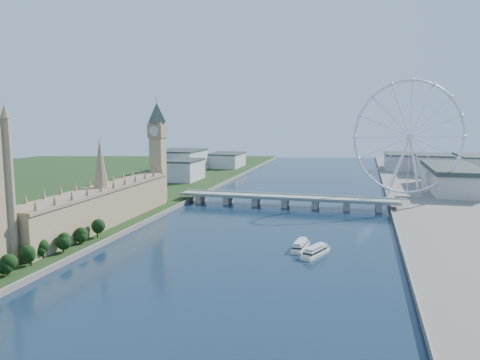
% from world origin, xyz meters
% --- Properties ---
extents(ground, '(2000.00, 2000.00, 0.00)m').
position_xyz_m(ground, '(0.00, 0.00, 0.00)').
color(ground, '#193648').
rests_on(ground, ground).
extents(tree_row, '(8.71, 168.71, 20.01)m').
position_xyz_m(tree_row, '(-113.00, 50.00, 8.65)').
color(tree_row, black).
rests_on(tree_row, ground).
extents(parliament_range, '(24.00, 200.00, 70.00)m').
position_xyz_m(parliament_range, '(-128.00, 170.00, 18.48)').
color(parliament_range, tan).
rests_on(parliament_range, ground).
extents(big_ben, '(20.02, 20.02, 110.00)m').
position_xyz_m(big_ben, '(-128.00, 278.00, 66.57)').
color(big_ben, tan).
rests_on(big_ben, ground).
extents(westminster_bridge, '(220.00, 22.00, 9.50)m').
position_xyz_m(westminster_bridge, '(0.00, 300.00, 6.63)').
color(westminster_bridge, gray).
rests_on(westminster_bridge, ground).
extents(london_eye, '(113.60, 39.12, 124.30)m').
position_xyz_m(london_eye, '(119.98, 355.08, 67.52)').
color(london_eye, silver).
rests_on(london_eye, ground).
extents(county_hall, '(54.00, 144.00, 35.00)m').
position_xyz_m(county_hall, '(175.00, 430.00, 0.00)').
color(county_hall, beige).
rests_on(county_hall, ground).
extents(city_skyline, '(505.00, 280.00, 32.00)m').
position_xyz_m(city_skyline, '(39.22, 560.08, 16.96)').
color(city_skyline, beige).
rests_on(city_skyline, ground).
extents(tour_boat_near, '(10.43, 30.23, 6.55)m').
position_xyz_m(tour_boat_near, '(34.16, 150.28, 0.00)').
color(tour_boat_near, beige).
rests_on(tour_boat_near, ground).
extents(tour_boat_far, '(18.76, 31.44, 6.80)m').
position_xyz_m(tour_boat_far, '(45.47, 138.54, 0.00)').
color(tour_boat_far, beige).
rests_on(tour_boat_far, ground).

